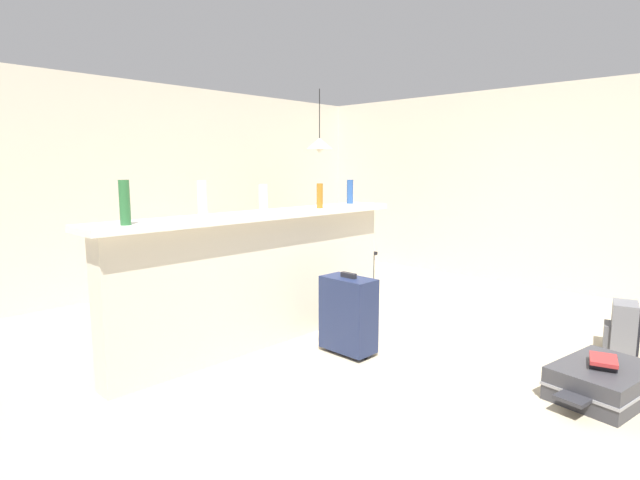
{
  "coord_description": "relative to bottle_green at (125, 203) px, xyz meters",
  "views": [
    {
      "loc": [
        -3.38,
        -2.67,
        1.51
      ],
      "look_at": [
        0.29,
        0.84,
        0.77
      ],
      "focal_mm": 28.21,
      "sensor_mm": 36.0,
      "label": 1
    }
  ],
  "objects": [
    {
      "name": "pendant_lamp",
      "position": [
        3.34,
        1.46,
        0.53
      ],
      "size": [
        0.34,
        0.34,
        0.81
      ],
      "color": "black"
    },
    {
      "name": "suitcase_upright_navy",
      "position": [
        1.54,
        -0.57,
        -0.95
      ],
      "size": [
        0.25,
        0.44,
        0.67
      ],
      "color": "#1E284C",
      "rests_on": "ground_plane"
    },
    {
      "name": "book_stack",
      "position": [
        2.08,
        -2.31,
        -1.03
      ],
      "size": [
        0.29,
        0.22,
        0.06
      ],
      "color": "black",
      "rests_on": "suitcase_flat_charcoal"
    },
    {
      "name": "bar_countertop",
      "position": [
        1.21,
        0.09,
        -0.17
      ],
      "size": [
        2.96,
        0.4,
        0.05
      ],
      "primitive_type": "cube",
      "color": "white",
      "rests_on": "partition_half_wall"
    },
    {
      "name": "backpack_grey",
      "position": [
        3.11,
        -2.19,
        -1.08
      ],
      "size": [
        0.32,
        0.29,
        0.42
      ],
      "color": "slate",
      "rests_on": "ground_plane"
    },
    {
      "name": "bottle_clear",
      "position": [
        0.58,
        0.01,
        -0.01
      ],
      "size": [
        0.07,
        0.07,
        0.28
      ],
      "primitive_type": "cylinder",
      "color": "silver",
      "rests_on": "bar_countertop"
    },
    {
      "name": "wall_back",
      "position": [
        1.92,
        2.59,
        -0.03
      ],
      "size": [
        6.6,
        0.1,
        2.5
      ],
      "primitive_type": "cube",
      "color": "beige",
      "rests_on": "ground_plane"
    },
    {
      "name": "wall_right",
      "position": [
        4.97,
        -0.16,
        -0.03
      ],
      "size": [
        0.1,
        6.0,
        2.5
      ],
      "primitive_type": "cube",
      "color": "beige",
      "rests_on": "ground_plane"
    },
    {
      "name": "dining_table",
      "position": [
        3.33,
        1.46,
        -0.64
      ],
      "size": [
        1.1,
        0.8,
        0.74
      ],
      "color": "brown",
      "rests_on": "ground_plane"
    },
    {
      "name": "bottle_green",
      "position": [
        0.0,
        0.0,
        0.0
      ],
      "size": [
        0.07,
        0.07,
        0.29
      ],
      "primitive_type": "cylinder",
      "color": "#2D6B38",
      "rests_on": "bar_countertop"
    },
    {
      "name": "dining_chair_near_partition",
      "position": [
        3.34,
        0.92,
        -0.77
      ],
      "size": [
        0.43,
        0.43,
        0.93
      ],
      "color": "black",
      "rests_on": "ground_plane"
    },
    {
      "name": "partition_half_wall",
      "position": [
        1.21,
        0.09,
        -0.74
      ],
      "size": [
        2.8,
        0.2,
        1.09
      ],
      "primitive_type": "cube",
      "color": "beige",
      "rests_on": "ground_plane"
    },
    {
      "name": "suitcase_flat_charcoal",
      "position": [
        2.09,
        -2.31,
        -1.17
      ],
      "size": [
        0.87,
        0.6,
        0.22
      ],
      "color": "#38383D",
      "rests_on": "ground_plane"
    },
    {
      "name": "bottle_amber",
      "position": [
        1.82,
        0.01,
        -0.03
      ],
      "size": [
        0.06,
        0.06,
        0.22
      ],
      "primitive_type": "cylinder",
      "color": "#9E661E",
      "rests_on": "bar_countertop"
    },
    {
      "name": "ground_plane",
      "position": [
        1.92,
        -0.46,
        -1.31
      ],
      "size": [
        13.0,
        13.0,
        0.05
      ],
      "primitive_type": "cube",
      "color": "#BCAD8E"
    },
    {
      "name": "bottle_white",
      "position": [
        1.21,
        0.07,
        -0.03
      ],
      "size": [
        0.07,
        0.07,
        0.23
      ],
      "primitive_type": "cylinder",
      "color": "silver",
      "rests_on": "bar_countertop"
    },
    {
      "name": "bottle_blue",
      "position": [
        2.45,
        0.18,
        -0.02
      ],
      "size": [
        0.07,
        0.07,
        0.24
      ],
      "primitive_type": "cylinder",
      "color": "#284C89",
      "rests_on": "bar_countertop"
    }
  ]
}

